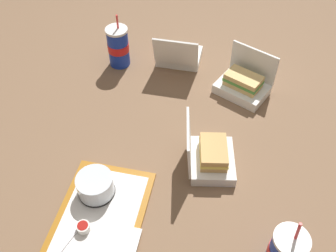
{
  "coord_description": "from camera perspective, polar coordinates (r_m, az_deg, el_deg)",
  "views": [
    {
      "loc": [
        -0.9,
        -0.07,
        1.03
      ],
      "look_at": [
        -0.02,
        0.01,
        0.05
      ],
      "focal_mm": 40.0,
      "sensor_mm": 36.0,
      "label": 1
    }
  ],
  "objects": [
    {
      "name": "cake_container",
      "position": [
        1.2,
        -10.99,
        -8.94
      ],
      "size": [
        0.12,
        0.12,
        0.07
      ],
      "color": "black",
      "rests_on": "food_tray"
    },
    {
      "name": "napkin_stack",
      "position": [
        1.13,
        -7.16,
        -17.08
      ],
      "size": [
        0.11,
        0.11,
        0.0
      ],
      "primitive_type": "cube",
      "rotation": [
        0.0,
        0.0,
        -0.12
      ],
      "color": "white",
      "rests_on": "food_tray"
    },
    {
      "name": "food_tray",
      "position": [
        1.19,
        -10.26,
        -13.39
      ],
      "size": [
        0.4,
        0.3,
        0.01
      ],
      "color": "#A56619",
      "rests_on": "ground_plane"
    },
    {
      "name": "ground_plane",
      "position": [
        1.37,
        0.49,
        -0.8
      ],
      "size": [
        3.2,
        3.2,
        0.0
      ],
      "primitive_type": "plane",
      "color": "brown"
    },
    {
      "name": "plastic_fork",
      "position": [
        1.16,
        -14.9,
        -16.4
      ],
      "size": [
        0.11,
        0.06,
        0.0
      ],
      "primitive_type": "cube",
      "rotation": [
        0.0,
        0.0,
        -0.43
      ],
      "color": "white",
      "rests_on": "food_tray"
    },
    {
      "name": "ketchup_cup",
      "position": [
        1.16,
        -12.79,
        -14.8
      ],
      "size": [
        0.04,
        0.04,
        0.02
      ],
      "color": "white",
      "rests_on": "food_tray"
    },
    {
      "name": "clamshell_sandwich_back",
      "position": [
        1.25,
        6.42,
        -4.56
      ],
      "size": [
        0.19,
        0.18,
        0.18
      ],
      "color": "white",
      "rests_on": "ground_plane"
    },
    {
      "name": "clamshell_sandwich_left",
      "position": [
        1.52,
        11.41,
        6.34
      ],
      "size": [
        0.23,
        0.24,
        0.18
      ],
      "color": "white",
      "rests_on": "ground_plane"
    },
    {
      "name": "soda_cup_corner",
      "position": [
        1.62,
        -7.58,
        11.89
      ],
      "size": [
        0.09,
        0.09,
        0.23
      ],
      "color": "#1938B7",
      "rests_on": "ground_plane"
    },
    {
      "name": "soda_cup_front",
      "position": [
        1.08,
        17.4,
        -17.91
      ],
      "size": [
        0.09,
        0.09,
        0.22
      ],
      "color": "#1938B7",
      "rests_on": "ground_plane"
    },
    {
      "name": "clamshell_hotdog_right",
      "position": [
        1.65,
        1.67,
        10.93
      ],
      "size": [
        0.2,
        0.2,
        0.17
      ],
      "color": "white",
      "rests_on": "ground_plane"
    }
  ]
}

